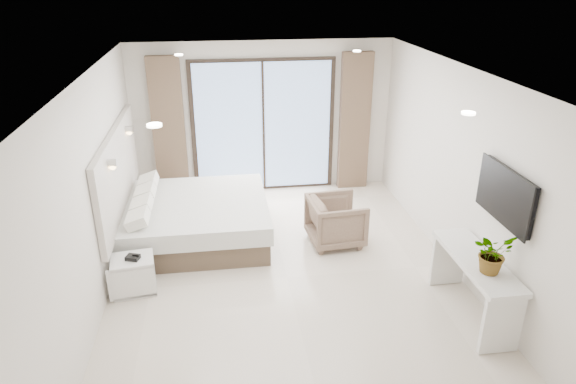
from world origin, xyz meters
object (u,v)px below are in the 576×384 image
(bed, at_px, (195,219))
(armchair, at_px, (336,219))
(nightstand, at_px, (134,275))
(console_desk, at_px, (475,275))

(bed, relative_size, armchair, 2.73)
(nightstand, xyz_separation_m, armchair, (2.82, 0.89, 0.16))
(nightstand, distance_m, armchair, 2.96)
(console_desk, bearing_deg, bed, 143.86)
(bed, distance_m, console_desk, 4.06)
(nightstand, bearing_deg, armchair, 9.82)
(nightstand, relative_size, console_desk, 0.39)
(bed, distance_m, nightstand, 1.52)
(console_desk, height_order, armchair, armchair)
(bed, bearing_deg, armchair, -11.87)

